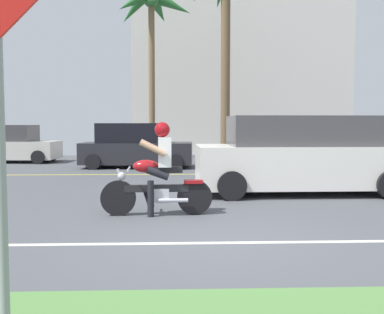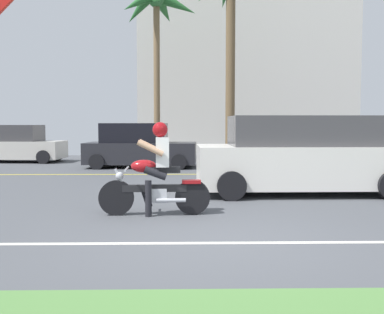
# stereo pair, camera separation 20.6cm
# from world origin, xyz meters

# --- Properties ---
(ground) EXTENTS (56.00, 30.00, 0.04)m
(ground) POSITION_xyz_m (0.00, 3.00, -0.02)
(ground) COLOR #4C4F54
(lane_line_near) EXTENTS (50.40, 0.12, 0.01)m
(lane_line_near) POSITION_xyz_m (0.00, -0.23, 0.00)
(lane_line_near) COLOR silver
(lane_line_near) RESTS_ON ground
(lane_line_far) EXTENTS (50.40, 0.12, 0.01)m
(lane_line_far) POSITION_xyz_m (0.00, 8.65, 0.00)
(lane_line_far) COLOR yellow
(lane_line_far) RESTS_ON ground
(motorcyclist) EXTENTS (2.02, 0.66, 1.69)m
(motorcyclist) POSITION_xyz_m (-0.96, 1.82, 0.71)
(motorcyclist) COLOR black
(motorcyclist) RESTS_ON ground
(suv_nearby) EXTENTS (5.08, 2.24, 1.84)m
(suv_nearby) POSITION_xyz_m (2.38, 4.40, 0.90)
(suv_nearby) COLOR white
(suv_nearby) RESTS_ON ground
(parked_car_0) EXTENTS (3.72, 2.12, 1.60)m
(parked_car_0) POSITION_xyz_m (-7.54, 13.76, 0.74)
(parked_car_0) COLOR beige
(parked_car_0) RESTS_ON ground
(parked_car_1) EXTENTS (4.23, 2.14, 1.68)m
(parked_car_1) POSITION_xyz_m (-2.12, 11.16, 0.78)
(parked_car_1) COLOR #232328
(parked_car_1) RESTS_ON ground
(parked_car_2) EXTENTS (4.28, 1.91, 1.53)m
(parked_car_2) POSITION_xyz_m (3.96, 11.79, 0.72)
(parked_car_2) COLOR #8C939E
(parked_car_2) RESTS_ON ground
(palm_tree_0) EXTENTS (3.76, 3.97, 8.16)m
(palm_tree_0) POSITION_xyz_m (-1.69, 15.71, 6.88)
(palm_tree_0) COLOR brown
(palm_tree_0) RESTS_ON ground
(building_far) EXTENTS (12.22, 4.00, 8.77)m
(building_far) POSITION_xyz_m (3.19, 21.00, 4.38)
(building_far) COLOR beige
(building_far) RESTS_ON ground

